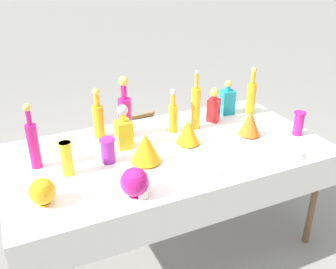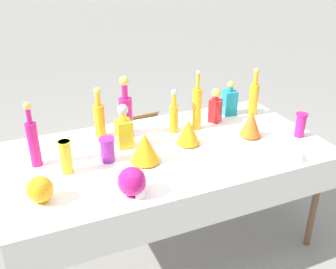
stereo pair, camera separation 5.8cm
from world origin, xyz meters
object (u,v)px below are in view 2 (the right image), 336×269
Objects in this scene: tall_bottle_5 at (197,107)px; slender_vase_0 at (66,156)px; tall_bottle_2 at (174,115)px; tall_bottle_4 at (99,117)px; tall_bottle_3 at (254,96)px; square_decanter_1 at (215,107)px; fluted_vase_2 at (145,147)px; fluted_vase_0 at (251,124)px; round_bowl_0 at (40,190)px; tall_bottle_0 at (126,112)px; tall_bottle_1 at (33,140)px; slender_vase_1 at (301,124)px; fluted_vase_1 at (188,132)px; slender_vase_2 at (108,149)px; round_bowl_1 at (132,181)px; cardboard_box_behind_left at (142,141)px; square_decanter_2 at (230,101)px; square_decanter_0 at (124,129)px.

tall_bottle_5 is 0.97m from slender_vase_0.
tall_bottle_4 reaches higher than tall_bottle_2.
tall_bottle_3 is at bearing 4.46° from tall_bottle_2.
tall_bottle_2 reaches higher than square_decanter_1.
slender_vase_0 reaches higher than fluted_vase_2.
fluted_vase_0 is 1.40m from round_bowl_0.
tall_bottle_3 is at bearing 19.89° from fluted_vase_2.
tall_bottle_4 is 0.84m from square_decanter_1.
tall_bottle_0 reaches higher than fluted_vase_0.
square_decanter_1 is at bearing -6.30° from tall_bottle_4.
tall_bottle_1 is at bearing -174.18° from tall_bottle_2.
fluted_vase_1 is (-0.74, 0.19, -0.00)m from slender_vase_1.
fluted_vase_1 is at bearing -6.79° from tall_bottle_1.
tall_bottle_3 is at bearing 20.84° from fluted_vase_1.
tall_bottle_4 is at bearing 164.11° from tall_bottle_2.
fluted_vase_1 is (0.78, 0.05, -0.02)m from slender_vase_0.
tall_bottle_1 is 1.38m from fluted_vase_0.
tall_bottle_1 is 1.26× the size of tall_bottle_2.
round_bowl_1 is at bearing -86.83° from slender_vase_2.
slender_vase_1 is 1.70m from cardboard_box_behind_left.
tall_bottle_2 is 0.54m from square_decanter_2.
tall_bottle_4 is 0.67m from tall_bottle_5.
tall_bottle_2 is 0.57m from slender_vase_2.
square_decanter_1 is at bearing 6.25° from tall_bottle_1.
square_decanter_1 is 1.71× the size of slender_vase_2.
round_bowl_0 is 0.90× the size of round_bowl_1.
slender_vase_2 is (0.39, -0.12, -0.08)m from tall_bottle_1.
tall_bottle_5 reaches higher than fluted_vase_2.
cardboard_box_behind_left is (0.43, 0.95, -0.75)m from tall_bottle_0.
tall_bottle_4 reaches higher than cardboard_box_behind_left.
square_decanter_1 reaches higher than fluted_vase_2.
tall_bottle_5 is at bearing -173.10° from tall_bottle_3.
square_decanter_1 is 0.51× the size of cardboard_box_behind_left.
fluted_vase_1 is at bearing -129.57° from tall_bottle_5.
square_decanter_1 is at bearing -2.70° from tall_bottle_0.
tall_bottle_5 is 0.38m from square_decanter_2.
tall_bottle_1 is 2.12× the size of fluted_vase_2.
fluted_vase_1 is at bearing -40.88° from tall_bottle_0.
slender_vase_2 is at bearing -178.70° from fluted_vase_1.
tall_bottle_0 is at bearing -176.55° from square_decanter_2.
tall_bottle_5 is 0.59m from fluted_vase_2.
tall_bottle_0 is 1.34× the size of tall_bottle_2.
square_decanter_0 is 1.85× the size of round_bowl_1.
square_decanter_1 is 0.96× the size of square_decanter_2.
tall_bottle_2 reaches higher than fluted_vase_0.
square_decanter_1 is (0.73, 0.12, -0.01)m from square_decanter_0.
slender_vase_1 is at bearing -47.73° from square_decanter_1.
tall_bottle_0 is 1.07× the size of tall_bottle_1.
tall_bottle_1 is 0.64m from fluted_vase_2.
tall_bottle_2 reaches higher than fluted_vase_2.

